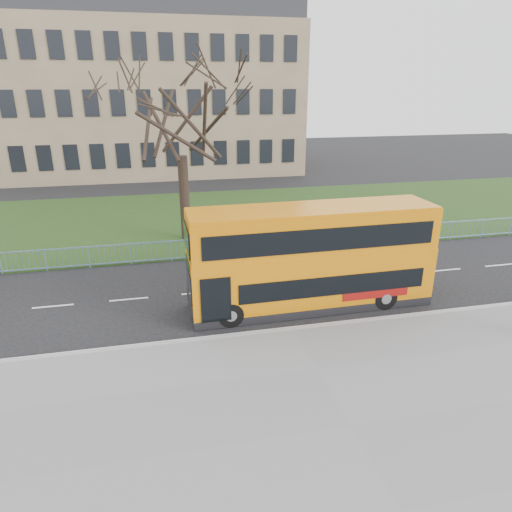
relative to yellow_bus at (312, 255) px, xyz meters
The scene contains 8 objects.
ground 2.56m from the yellow_bus, 163.21° to the right, with size 120.00×120.00×0.00m, color black.
pavement 7.55m from the yellow_bus, 100.17° to the right, with size 80.00×10.50×0.12m, color slate.
kerb 3.14m from the yellow_bus, 123.48° to the right, with size 80.00×0.20×0.14m, color #979799.
grass_verge 14.13m from the yellow_bus, 95.26° to the left, with size 80.00×15.40×0.08m, color #203814.
guard_railing 6.55m from the yellow_bus, 101.65° to the left, with size 40.00×0.12×1.10m, color #749CCE, non-canonical shape.
bare_tree 11.11m from the yellow_bus, 114.00° to the left, with size 7.91×7.91×11.30m, color black, non-canonical shape.
civic_building 35.51m from the yellow_bus, 100.28° to the left, with size 30.00×15.00×14.00m, color #7B684E.
yellow_bus is the anchor object (origin of this frame).
Camera 1 is at (-4.50, -15.58, 8.48)m, focal length 32.00 mm.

